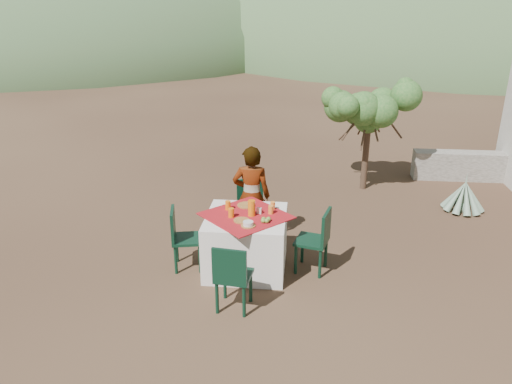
% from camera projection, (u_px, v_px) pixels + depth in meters
% --- Properties ---
extents(ground, '(160.00, 160.00, 0.00)m').
position_uv_depth(ground, '(290.00, 253.00, 7.01)').
color(ground, '#342118').
rests_on(ground, ground).
extents(table, '(1.30, 1.30, 0.76)m').
position_uv_depth(table, '(246.00, 242.00, 6.51)').
color(table, white).
rests_on(table, ground).
extents(chair_far, '(0.49, 0.49, 0.86)m').
position_uv_depth(chair_far, '(251.00, 205.00, 7.40)').
color(chair_far, black).
rests_on(chair_far, ground).
extents(chair_near, '(0.43, 0.43, 0.84)m').
position_uv_depth(chair_near, '(232.00, 275.00, 5.56)').
color(chair_near, black).
rests_on(chair_near, ground).
extents(chair_left, '(0.45, 0.45, 0.84)m').
position_uv_depth(chair_left, '(182.00, 236.00, 6.48)').
color(chair_left, black).
rests_on(chair_left, ground).
extents(chair_right, '(0.48, 0.48, 0.86)m').
position_uv_depth(chair_right, '(317.00, 238.00, 6.39)').
color(chair_right, black).
rests_on(chair_right, ground).
extents(person, '(0.54, 0.35, 1.47)m').
position_uv_depth(person, '(251.00, 196.00, 7.04)').
color(person, '#8C6651').
rests_on(person, ground).
extents(shrub_tree, '(1.52, 1.49, 1.79)m').
position_uv_depth(shrub_tree, '(372.00, 113.00, 8.90)').
color(shrub_tree, '#4A3225').
rests_on(shrub_tree, ground).
extents(agave, '(0.68, 0.70, 0.74)m').
position_uv_depth(agave, '(464.00, 197.00, 8.32)').
color(agave, gray).
rests_on(agave, ground).
extents(stone_wall, '(2.60, 0.35, 0.55)m').
position_uv_depth(stone_wall, '(481.00, 166.00, 9.72)').
color(stone_wall, gray).
rests_on(stone_wall, ground).
extents(hill_near_left, '(40.00, 40.00, 16.00)m').
position_uv_depth(hill_near_left, '(59.00, 45.00, 36.45)').
color(hill_near_left, '#3E5630').
rests_on(hill_near_left, ground).
extents(hill_near_right, '(48.00, 48.00, 20.00)m').
position_uv_depth(hill_near_right, '(459.00, 42.00, 39.21)').
color(hill_near_right, '#3E5630').
rests_on(hill_near_right, ground).
extents(hill_far_center, '(60.00, 60.00, 24.00)m').
position_uv_depth(hill_far_center, '(271.00, 28.00, 55.51)').
color(hill_far_center, slate).
rests_on(hill_far_center, ground).
extents(plate_far, '(0.24, 0.24, 0.01)m').
position_uv_depth(plate_far, '(246.00, 205.00, 6.65)').
color(plate_far, brown).
rests_on(plate_far, table).
extents(plate_near, '(0.20, 0.20, 0.01)m').
position_uv_depth(plate_near, '(242.00, 220.00, 6.20)').
color(plate_near, brown).
rests_on(plate_near, table).
extents(glass_far, '(0.07, 0.07, 0.12)m').
position_uv_depth(glass_far, '(228.00, 205.00, 6.51)').
color(glass_far, orange).
rests_on(glass_far, table).
extents(glass_near, '(0.07, 0.07, 0.12)m').
position_uv_depth(glass_near, '(231.00, 213.00, 6.29)').
color(glass_near, orange).
rests_on(glass_near, table).
extents(juice_pitcher, '(0.09, 0.09, 0.21)m').
position_uv_depth(juice_pitcher, '(252.00, 208.00, 6.32)').
color(juice_pitcher, orange).
rests_on(juice_pitcher, table).
extents(bowl_plate, '(0.18, 0.18, 0.01)m').
position_uv_depth(bowl_plate, '(248.00, 226.00, 6.06)').
color(bowl_plate, brown).
rests_on(bowl_plate, table).
extents(white_bowl, '(0.13, 0.13, 0.05)m').
position_uv_depth(white_bowl, '(248.00, 223.00, 6.05)').
color(white_bowl, silver).
rests_on(white_bowl, bowl_plate).
extents(jar_left, '(0.07, 0.07, 0.11)m').
position_uv_depth(jar_left, '(271.00, 210.00, 6.39)').
color(jar_left, orange).
rests_on(jar_left, table).
extents(jar_right, '(0.06, 0.06, 0.10)m').
position_uv_depth(jar_right, '(273.00, 205.00, 6.53)').
color(jar_right, orange).
rests_on(jar_right, table).
extents(napkin_holder, '(0.07, 0.05, 0.08)m').
position_uv_depth(napkin_holder, '(259.00, 211.00, 6.40)').
color(napkin_holder, silver).
rests_on(napkin_holder, table).
extents(fruit_cluster, '(0.12, 0.11, 0.06)m').
position_uv_depth(fruit_cluster, '(266.00, 220.00, 6.16)').
color(fruit_cluster, olive).
rests_on(fruit_cluster, table).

